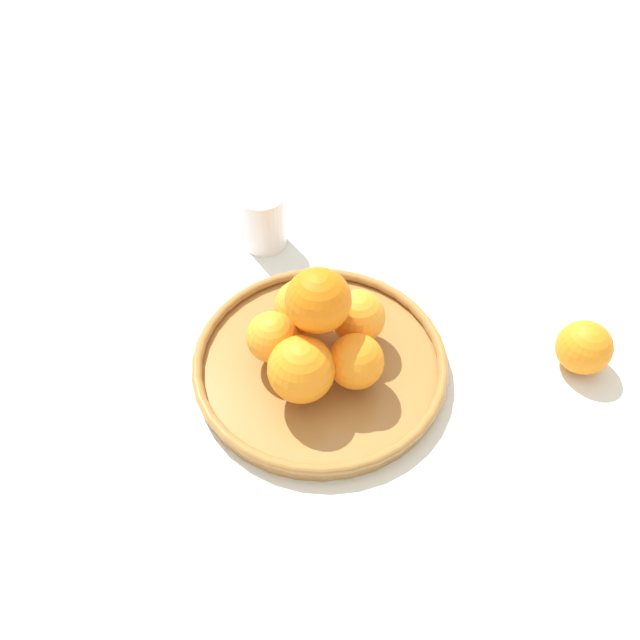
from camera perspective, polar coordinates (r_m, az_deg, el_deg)
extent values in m
plane|color=silver|center=(0.81, 0.00, -4.45)|extent=(4.00, 4.00, 0.00)
cylinder|color=#A57238|center=(0.81, 0.00, -4.16)|extent=(0.32, 0.32, 0.01)
torus|color=#A57238|center=(0.80, 0.00, -3.56)|extent=(0.33, 0.33, 0.01)
sphere|color=orange|center=(0.73, -1.72, -4.53)|extent=(0.08, 0.08, 0.08)
sphere|color=orange|center=(0.74, 3.30, -3.79)|extent=(0.07, 0.07, 0.07)
sphere|color=orange|center=(0.79, 3.50, 0.30)|extent=(0.07, 0.07, 0.07)
sphere|color=orange|center=(0.80, -1.41, 1.34)|extent=(0.07, 0.07, 0.07)
sphere|color=orange|center=(0.77, -4.40, -1.56)|extent=(0.06, 0.06, 0.06)
sphere|color=orange|center=(0.72, -0.47, 1.71)|extent=(0.08, 0.08, 0.08)
sphere|color=orange|center=(0.86, 22.99, -2.32)|extent=(0.07, 0.07, 0.07)
cylinder|color=white|center=(0.95, -5.18, 9.07)|extent=(0.07, 0.07, 0.09)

